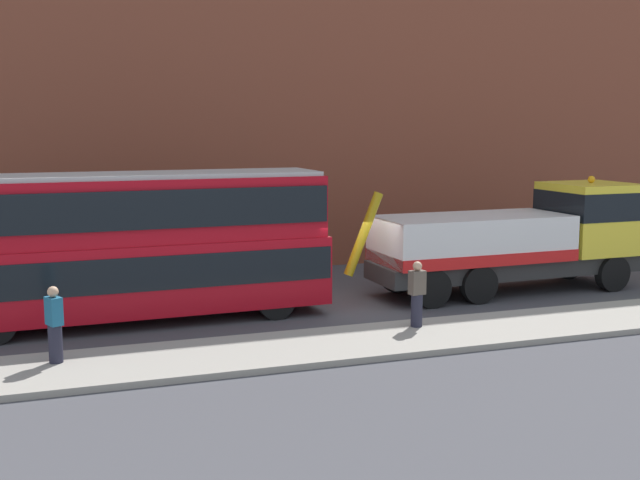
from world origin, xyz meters
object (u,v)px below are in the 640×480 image
pedestrian_bystander (417,295)px  double_decker_bus (125,241)px  recovery_tow_truck (520,237)px  pedestrian_onlooker (55,326)px

pedestrian_bystander → double_decker_bus: bearing=54.6°
pedestrian_bystander → recovery_tow_truck: bearing=-65.8°
recovery_tow_truck → pedestrian_onlooker: recovery_tow_truck is taller
double_decker_bus → pedestrian_onlooker: bearing=-118.5°
double_decker_bus → pedestrian_onlooker: size_ratio=6.49×
recovery_tow_truck → pedestrian_bystander: 6.47m
double_decker_bus → pedestrian_bystander: (6.98, -3.49, -1.25)m
recovery_tow_truck → pedestrian_bystander: bearing=-148.3°
double_decker_bus → recovery_tow_truck: bearing=-1.3°
double_decker_bus → pedestrian_onlooker: 4.32m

